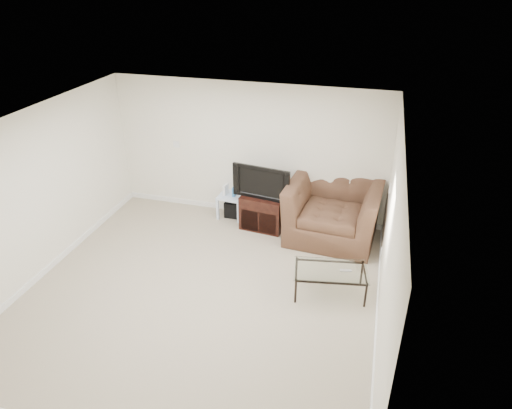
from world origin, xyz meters
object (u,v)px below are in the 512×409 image
(coffee_table, at_px, (330,281))
(recliner, at_px, (334,202))
(subwoofer, at_px, (234,208))
(tv_stand, at_px, (264,211))
(side_table, at_px, (232,205))
(television, at_px, (263,181))

(coffee_table, bearing_deg, recliner, 95.83)
(subwoofer, height_order, recliner, recliner)
(tv_stand, relative_size, side_table, 1.63)
(television, distance_m, recliner, 1.26)
(side_table, height_order, recliner, recliner)
(tv_stand, bearing_deg, television, -90.00)
(tv_stand, height_order, recliner, recliner)
(side_table, xyz_separation_m, coffee_table, (2.06, -1.81, -0.02))
(recliner, bearing_deg, coffee_table, -79.79)
(tv_stand, distance_m, coffee_table, 2.11)
(tv_stand, xyz_separation_m, recliner, (1.23, 0.00, 0.36))
(television, bearing_deg, coffee_table, -39.60)
(tv_stand, bearing_deg, subwoofer, 164.76)
(tv_stand, height_order, coffee_table, tv_stand)
(television, relative_size, side_table, 2.09)
(tv_stand, bearing_deg, recliner, 5.83)
(subwoofer, xyz_separation_m, recliner, (1.87, -0.25, 0.52))
(television, relative_size, recliner, 0.63)
(television, relative_size, coffee_table, 0.93)
(subwoofer, bearing_deg, coffee_table, -42.00)
(tv_stand, distance_m, television, 0.62)
(side_table, bearing_deg, tv_stand, -18.97)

